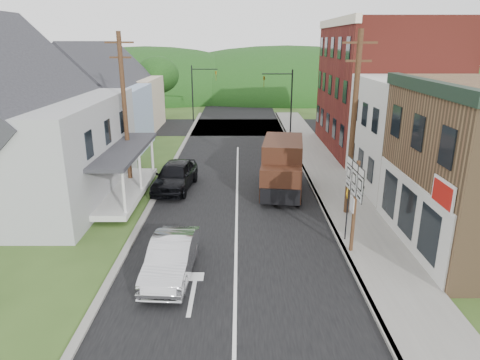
{
  "coord_description": "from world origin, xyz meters",
  "views": [
    {
      "loc": [
        0.16,
        -16.77,
        8.46
      ],
      "look_at": [
        0.17,
        2.47,
        2.2
      ],
      "focal_mm": 32.0,
      "sensor_mm": 36.0,
      "label": 1
    }
  ],
  "objects_px": {
    "dark_sedan": "(175,176)",
    "delivery_van": "(282,167)",
    "silver_sedan": "(171,258)",
    "warning_sign": "(347,204)",
    "route_sign_cluster": "(354,194)"
  },
  "relations": [
    {
      "from": "silver_sedan",
      "to": "delivery_van",
      "type": "relative_size",
      "value": 0.78
    },
    {
      "from": "silver_sedan",
      "to": "dark_sedan",
      "type": "bearing_deg",
      "value": 100.06
    },
    {
      "from": "route_sign_cluster",
      "to": "warning_sign",
      "type": "distance_m",
      "value": 1.36
    },
    {
      "from": "delivery_van",
      "to": "warning_sign",
      "type": "xyz_separation_m",
      "value": [
        2.15,
        -6.58,
        0.25
      ]
    },
    {
      "from": "delivery_van",
      "to": "warning_sign",
      "type": "bearing_deg",
      "value": -64.5
    },
    {
      "from": "dark_sedan",
      "to": "route_sign_cluster",
      "type": "distance_m",
      "value": 11.86
    },
    {
      "from": "dark_sedan",
      "to": "delivery_van",
      "type": "height_order",
      "value": "delivery_van"
    },
    {
      "from": "silver_sedan",
      "to": "delivery_van",
      "type": "distance_m",
      "value": 10.69
    },
    {
      "from": "silver_sedan",
      "to": "route_sign_cluster",
      "type": "xyz_separation_m",
      "value": [
        7.15,
        1.76,
        1.93
      ]
    },
    {
      "from": "route_sign_cluster",
      "to": "warning_sign",
      "type": "height_order",
      "value": "route_sign_cluster"
    },
    {
      "from": "silver_sedan",
      "to": "route_sign_cluster",
      "type": "distance_m",
      "value": 7.61
    },
    {
      "from": "dark_sedan",
      "to": "delivery_van",
      "type": "bearing_deg",
      "value": 1.8
    },
    {
      "from": "delivery_van",
      "to": "warning_sign",
      "type": "height_order",
      "value": "delivery_van"
    },
    {
      "from": "silver_sedan",
      "to": "dark_sedan",
      "type": "distance_m",
      "value": 10.0
    },
    {
      "from": "silver_sedan",
      "to": "warning_sign",
      "type": "xyz_separation_m",
      "value": [
        7.18,
        2.82,
        1.06
      ]
    }
  ]
}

